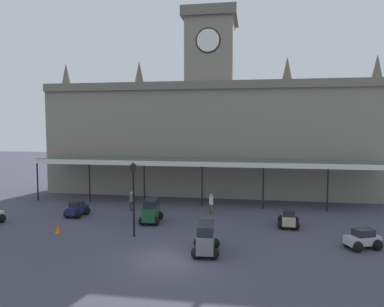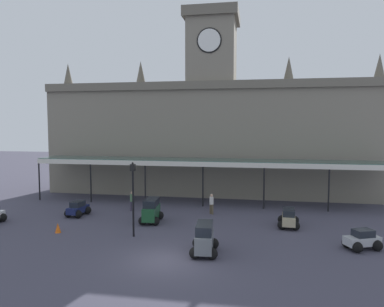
{
  "view_description": "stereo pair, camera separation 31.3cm",
  "coord_description": "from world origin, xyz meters",
  "px_view_note": "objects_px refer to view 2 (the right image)",
  "views": [
    {
      "loc": [
        4.37,
        -18.66,
        7.38
      ],
      "look_at": [
        0.0,
        7.59,
        5.23
      ],
      "focal_mm": 33.81,
      "sensor_mm": 36.0,
      "label": 1
    },
    {
      "loc": [
        4.68,
        -18.61,
        7.38
      ],
      "look_at": [
        0.0,
        7.59,
        5.23
      ],
      "focal_mm": 33.81,
      "sensor_mm": 36.0,
      "label": 2
    }
  ],
  "objects_px": {
    "car_silver_sedan": "(362,241)",
    "pedestrian_beside_cars": "(132,200)",
    "car_navy_sedan": "(78,210)",
    "car_green_van": "(151,212)",
    "car_grey_van": "(205,240)",
    "car_beige_estate": "(289,219)",
    "traffic_cone": "(58,228)",
    "victorian_lamppost": "(133,191)",
    "planter_by_canopy": "(151,205)",
    "pedestrian_near_entrance": "(211,203)"
  },
  "relations": [
    {
      "from": "pedestrian_beside_cars",
      "to": "traffic_cone",
      "type": "bearing_deg",
      "value": -112.73
    },
    {
      "from": "planter_by_canopy",
      "to": "victorian_lamppost",
      "type": "bearing_deg",
      "value": -82.24
    },
    {
      "from": "pedestrian_near_entrance",
      "to": "victorian_lamppost",
      "type": "xyz_separation_m",
      "value": [
        -4.33,
        -6.81,
        2.15
      ]
    },
    {
      "from": "pedestrian_near_entrance",
      "to": "traffic_cone",
      "type": "distance_m",
      "value": 11.92
    },
    {
      "from": "car_navy_sedan",
      "to": "planter_by_canopy",
      "type": "relative_size",
      "value": 2.22
    },
    {
      "from": "traffic_cone",
      "to": "planter_by_canopy",
      "type": "relative_size",
      "value": 0.7
    },
    {
      "from": "car_silver_sedan",
      "to": "traffic_cone",
      "type": "distance_m",
      "value": 19.51
    },
    {
      "from": "car_navy_sedan",
      "to": "traffic_cone",
      "type": "bearing_deg",
      "value": -78.85
    },
    {
      "from": "car_green_van",
      "to": "victorian_lamppost",
      "type": "xyz_separation_m",
      "value": [
        -0.15,
        -3.59,
        2.26
      ]
    },
    {
      "from": "car_beige_estate",
      "to": "car_grey_van",
      "type": "bearing_deg",
      "value": -128.84
    },
    {
      "from": "car_green_van",
      "to": "pedestrian_beside_cars",
      "type": "xyz_separation_m",
      "value": [
        -2.65,
        3.16,
        0.1
      ]
    },
    {
      "from": "car_navy_sedan",
      "to": "planter_by_canopy",
      "type": "height_order",
      "value": "car_navy_sedan"
    },
    {
      "from": "pedestrian_near_entrance",
      "to": "car_silver_sedan",
      "type": "bearing_deg",
      "value": -34.59
    },
    {
      "from": "pedestrian_near_entrance",
      "to": "victorian_lamppost",
      "type": "distance_m",
      "value": 8.35
    },
    {
      "from": "traffic_cone",
      "to": "car_silver_sedan",
      "type": "bearing_deg",
      "value": 0.44
    },
    {
      "from": "planter_by_canopy",
      "to": "car_beige_estate",
      "type": "bearing_deg",
      "value": -15.01
    },
    {
      "from": "car_navy_sedan",
      "to": "traffic_cone",
      "type": "xyz_separation_m",
      "value": [
        0.89,
        -4.5,
        -0.17
      ]
    },
    {
      "from": "car_beige_estate",
      "to": "pedestrian_beside_cars",
      "type": "xyz_separation_m",
      "value": [
        -12.75,
        2.62,
        0.34
      ]
    },
    {
      "from": "car_beige_estate",
      "to": "pedestrian_near_entrance",
      "type": "bearing_deg",
      "value": 155.65
    },
    {
      "from": "pedestrian_beside_cars",
      "to": "car_silver_sedan",
      "type": "bearing_deg",
      "value": -21.95
    },
    {
      "from": "car_silver_sedan",
      "to": "pedestrian_beside_cars",
      "type": "relative_size",
      "value": 1.34
    },
    {
      "from": "car_grey_van",
      "to": "pedestrian_beside_cars",
      "type": "relative_size",
      "value": 1.47
    },
    {
      "from": "pedestrian_near_entrance",
      "to": "traffic_cone",
      "type": "relative_size",
      "value": 2.5
    },
    {
      "from": "pedestrian_beside_cars",
      "to": "pedestrian_near_entrance",
      "type": "xyz_separation_m",
      "value": [
        6.82,
        0.06,
        0.0
      ]
    },
    {
      "from": "car_silver_sedan",
      "to": "traffic_cone",
      "type": "height_order",
      "value": "car_silver_sedan"
    },
    {
      "from": "car_beige_estate",
      "to": "car_green_van",
      "type": "xyz_separation_m",
      "value": [
        -10.1,
        -0.54,
        0.24
      ]
    },
    {
      "from": "car_silver_sedan",
      "to": "car_navy_sedan",
      "type": "distance_m",
      "value": 20.85
    },
    {
      "from": "traffic_cone",
      "to": "planter_by_canopy",
      "type": "bearing_deg",
      "value": 58.77
    },
    {
      "from": "car_green_van",
      "to": "victorian_lamppost",
      "type": "distance_m",
      "value": 4.24
    },
    {
      "from": "victorian_lamppost",
      "to": "planter_by_canopy",
      "type": "xyz_separation_m",
      "value": [
        -0.97,
        7.14,
        -2.57
      ]
    },
    {
      "from": "car_beige_estate",
      "to": "victorian_lamppost",
      "type": "distance_m",
      "value": 11.33
    },
    {
      "from": "planter_by_canopy",
      "to": "car_navy_sedan",
      "type": "bearing_deg",
      "value": -152.57
    },
    {
      "from": "car_grey_van",
      "to": "pedestrian_beside_cars",
      "type": "xyz_separation_m",
      "value": [
        -7.55,
        9.07,
        0.1
      ]
    },
    {
      "from": "car_silver_sedan",
      "to": "planter_by_canopy",
      "type": "bearing_deg",
      "value": 154.85
    },
    {
      "from": "pedestrian_near_entrance",
      "to": "car_green_van",
      "type": "bearing_deg",
      "value": -142.33
    },
    {
      "from": "car_beige_estate",
      "to": "pedestrian_near_entrance",
      "type": "relative_size",
      "value": 1.38
    },
    {
      "from": "car_grey_van",
      "to": "pedestrian_near_entrance",
      "type": "relative_size",
      "value": 1.47
    },
    {
      "from": "car_silver_sedan",
      "to": "car_green_van",
      "type": "height_order",
      "value": "car_green_van"
    },
    {
      "from": "car_navy_sedan",
      "to": "pedestrian_beside_cars",
      "type": "relative_size",
      "value": 1.27
    },
    {
      "from": "car_beige_estate",
      "to": "traffic_cone",
      "type": "height_order",
      "value": "car_beige_estate"
    },
    {
      "from": "victorian_lamppost",
      "to": "pedestrian_beside_cars",
      "type": "bearing_deg",
      "value": 110.29
    },
    {
      "from": "car_navy_sedan",
      "to": "car_green_van",
      "type": "relative_size",
      "value": 0.86
    },
    {
      "from": "pedestrian_near_entrance",
      "to": "victorian_lamppost",
      "type": "height_order",
      "value": "victorian_lamppost"
    },
    {
      "from": "car_grey_van",
      "to": "car_green_van",
      "type": "height_order",
      "value": "same"
    },
    {
      "from": "car_navy_sedan",
      "to": "car_green_van",
      "type": "distance_m",
      "value": 6.46
    },
    {
      "from": "victorian_lamppost",
      "to": "traffic_cone",
      "type": "height_order",
      "value": "victorian_lamppost"
    },
    {
      "from": "car_beige_estate",
      "to": "planter_by_canopy",
      "type": "height_order",
      "value": "car_beige_estate"
    },
    {
      "from": "car_navy_sedan",
      "to": "car_grey_van",
      "type": "bearing_deg",
      "value": -30.74
    },
    {
      "from": "car_grey_van",
      "to": "car_beige_estate",
      "type": "relative_size",
      "value": 1.07
    },
    {
      "from": "car_green_van",
      "to": "pedestrian_beside_cars",
      "type": "height_order",
      "value": "car_green_van"
    }
  ]
}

